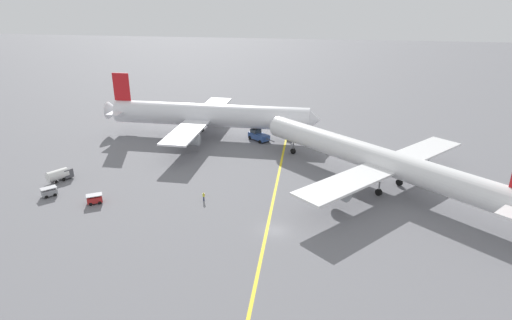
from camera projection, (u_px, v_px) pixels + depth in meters
ground_plane at (275, 230)px, 68.30m from camera, size 600.00×600.00×0.00m
taxiway_stripe at (273, 201)px, 77.74m from camera, size 4.90×119.94×0.01m
airliner_at_gate_left at (209, 115)px, 110.61m from camera, size 56.33×44.02×15.88m
airliner_being_pushed at (378, 160)px, 82.25m from camera, size 50.03×44.32×15.08m
pushback_tug at (258, 135)px, 109.18m from camera, size 7.64×7.13×3.00m
gse_baggage_cart_trailing at (95, 199)px, 76.58m from camera, size 3.15×2.77×1.71m
gse_fuel_bowser_stubby at (60, 174)px, 85.77m from camera, size 4.13×5.17×2.40m
gse_baggage_cart_near_cluster at (49, 192)px, 79.34m from camera, size 3.00×3.08×1.71m
ground_crew_ramp_agent_by_cones at (204, 196)px, 77.51m from camera, size 0.47×0.36×1.69m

